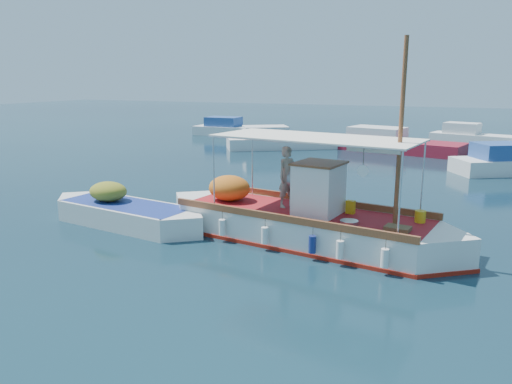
% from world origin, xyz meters
% --- Properties ---
extents(ground, '(160.00, 160.00, 0.00)m').
position_xyz_m(ground, '(0.00, 0.00, 0.00)').
color(ground, black).
rests_on(ground, ground).
extents(fishing_caique, '(9.99, 3.81, 6.16)m').
position_xyz_m(fishing_caique, '(0.72, 0.38, 0.55)').
color(fishing_caique, white).
rests_on(fishing_caique, ground).
extents(dinghy, '(6.51, 2.48, 1.60)m').
position_xyz_m(dinghy, '(-5.34, -0.40, 0.34)').
color(dinghy, white).
rests_on(dinghy, ground).
extents(bg_boat_nw, '(7.71, 6.11, 1.80)m').
position_xyz_m(bg_boat_nw, '(-7.44, 19.42, 0.49)').
color(bg_boat_nw, silver).
rests_on(bg_boat_nw, ground).
extents(bg_boat_n, '(9.37, 4.76, 1.80)m').
position_xyz_m(bg_boat_n, '(0.21, 21.19, 0.49)').
color(bg_boat_n, maroon).
rests_on(bg_boat_n, ground).
extents(bg_boat_far_w, '(7.21, 2.42, 1.80)m').
position_xyz_m(bg_boat_far_w, '(-14.04, 25.44, 0.49)').
color(bg_boat_far_w, silver).
rests_on(bg_boat_far_w, ground).
extents(bg_boat_far_n, '(6.39, 3.47, 1.80)m').
position_xyz_m(bg_boat_far_n, '(5.15, 27.29, 0.49)').
color(bg_boat_far_n, silver).
rests_on(bg_boat_far_n, ground).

